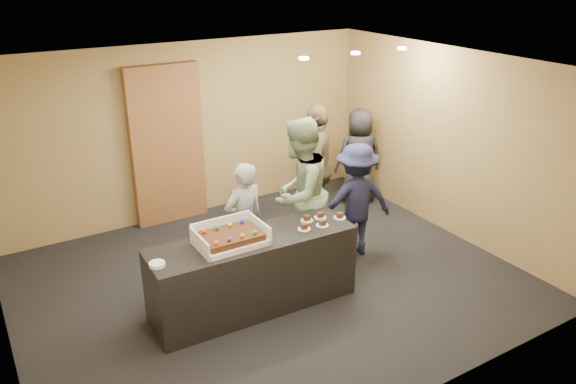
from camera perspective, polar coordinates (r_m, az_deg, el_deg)
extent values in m
plane|color=black|center=(7.26, -1.84, -9.03)|extent=(6.00, 6.00, 0.00)
plane|color=white|center=(6.27, -2.15, 12.45)|extent=(6.00, 6.00, 0.00)
cube|color=#9B784B|center=(8.80, -10.05, 6.08)|extent=(6.00, 0.04, 2.70)
cube|color=#9B784B|center=(4.84, 12.87, -8.53)|extent=(6.00, 0.04, 2.70)
cube|color=#9B784B|center=(8.44, 16.12, 4.81)|extent=(0.04, 5.00, 2.70)
cube|color=black|center=(6.56, -3.51, -8.18)|extent=(2.42, 0.78, 0.90)
cube|color=brown|center=(8.63, -12.17, 4.63)|extent=(1.10, 0.15, 2.42)
cube|color=white|center=(6.23, -5.82, -5.03)|extent=(0.73, 0.51, 0.06)
cube|color=white|center=(6.07, -8.98, -5.24)|extent=(0.02, 0.51, 0.20)
cube|color=white|center=(6.34, -2.86, -3.69)|extent=(0.02, 0.51, 0.20)
cube|color=white|center=(6.40, -6.85, -3.46)|extent=(0.73, 0.02, 0.22)
cube|color=#341D0B|center=(6.20, -5.85, -4.49)|extent=(0.64, 0.44, 0.07)
sphere|color=red|center=(6.21, -8.53, -3.95)|extent=(0.05, 0.05, 0.05)
sphere|color=#1B8A17|center=(6.26, -7.22, -3.64)|extent=(0.05, 0.05, 0.05)
sphere|color=#E2EF19|center=(6.32, -5.94, -3.32)|extent=(0.05, 0.05, 0.05)
sphere|color=#1A2EE4|center=(6.38, -4.68, -3.01)|extent=(0.05, 0.05, 0.05)
sphere|color=#FF6015|center=(5.95, -7.34, -5.12)|extent=(0.05, 0.05, 0.05)
sphere|color=purple|center=(6.01, -5.99, -4.77)|extent=(0.05, 0.05, 0.05)
sphere|color=orange|center=(6.07, -4.66, -4.43)|extent=(0.05, 0.05, 0.05)
sphere|color=green|center=(6.13, -3.36, -4.09)|extent=(0.05, 0.05, 0.05)
cylinder|color=white|center=(5.93, -13.16, -7.17)|extent=(0.16, 0.16, 0.04)
cylinder|color=white|center=(6.53, 1.64, -3.78)|extent=(0.15, 0.15, 0.01)
cube|color=#341D0B|center=(6.52, 1.65, -3.51)|extent=(0.07, 0.06, 0.06)
cylinder|color=white|center=(6.74, 1.93, -2.91)|extent=(0.15, 0.15, 0.01)
cube|color=#341D0B|center=(6.72, 1.93, -2.65)|extent=(0.07, 0.06, 0.06)
cylinder|color=white|center=(6.63, 3.50, -3.39)|extent=(0.15, 0.15, 0.01)
cube|color=#341D0B|center=(6.61, 3.51, -3.12)|extent=(0.07, 0.06, 0.06)
cylinder|color=white|center=(6.82, 3.29, -2.60)|extent=(0.15, 0.15, 0.01)
cube|color=#341D0B|center=(6.81, 3.30, -2.34)|extent=(0.07, 0.06, 0.06)
cylinder|color=white|center=(6.83, 5.27, -2.61)|extent=(0.15, 0.15, 0.01)
cube|color=#341D0B|center=(6.82, 5.28, -2.35)|extent=(0.07, 0.06, 0.06)
imported|color=#959499|center=(7.03, -4.48, -3.00)|extent=(0.62, 0.45, 1.55)
imported|color=gray|center=(7.22, 1.12, -0.21)|extent=(1.22, 1.14, 2.01)
imported|color=#191C38|center=(7.63, 6.90, -0.81)|extent=(1.15, 0.85, 1.58)
imported|color=brown|center=(8.29, 2.97, 2.46)|extent=(1.06, 1.16, 1.90)
imported|color=#232327|center=(9.33, 7.21, 3.64)|extent=(0.90, 0.73, 1.59)
cylinder|color=#FFEAC6|center=(7.11, 1.61, 13.43)|extent=(0.12, 0.12, 0.03)
cylinder|color=#FFEAC6|center=(7.56, 6.87, 13.85)|extent=(0.12, 0.12, 0.03)
cylinder|color=#FFEAC6|center=(8.08, 11.51, 14.12)|extent=(0.12, 0.12, 0.03)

